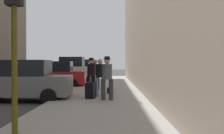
{
  "coord_description": "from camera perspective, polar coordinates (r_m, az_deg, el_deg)",
  "views": [
    {
      "loc": [
        6.59,
        -10.24,
        1.63
      ],
      "look_at": [
        6.49,
        7.52,
        1.39
      ],
      "focal_mm": 40.0,
      "sensor_mm": 36.0,
      "label": 1
    }
  ],
  "objects": [
    {
      "name": "sidewalk",
      "position": [
        10.38,
        -2.96,
        -7.86
      ],
      "size": [
        4.0,
        40.0,
        0.15
      ],
      "primitive_type": "cube",
      "color": "gray",
      "rests_on": "ground_plane"
    },
    {
      "name": "parked_gray_coupe",
      "position": [
        11.56,
        -19.66,
        -3.16
      ],
      "size": [
        4.24,
        2.14,
        1.79
      ],
      "color": "slate",
      "rests_on": "ground_plane"
    },
    {
      "name": "parked_red_hatchback",
      "position": [
        17.37,
        -12.81,
        -1.83
      ],
      "size": [
        4.25,
        2.16,
        1.79
      ],
      "color": "#B2191E",
      "rests_on": "ground_plane"
    },
    {
      "name": "parked_white_van",
      "position": [
        23.21,
        -9.47,
        -0.72
      ],
      "size": [
        4.66,
        2.18,
        2.25
      ],
      "color": "silver",
      "rests_on": "ground_plane"
    },
    {
      "name": "parked_dark_green_sedan",
      "position": [
        29.75,
        -7.3,
        -0.75
      ],
      "size": [
        4.24,
        2.13,
        1.79
      ],
      "color": "#193828",
      "rests_on": "ground_plane"
    },
    {
      "name": "parked_black_suv",
      "position": [
        36.85,
        -5.83,
        -0.17
      ],
      "size": [
        4.65,
        2.15,
        2.25
      ],
      "color": "black",
      "rests_on": "ground_plane"
    },
    {
      "name": "fire_hydrant",
      "position": [
        16.68,
        -7.06,
        -3.14
      ],
      "size": [
        0.42,
        0.22,
        0.7
      ],
      "color": "red",
      "rests_on": "sidewalk"
    },
    {
      "name": "traffic_light",
      "position": [
        5.76,
        -21.42,
        12.0
      ],
      "size": [
        0.32,
        0.32,
        3.6
      ],
      "color": "#514C0F",
      "rests_on": "sidewalk"
    },
    {
      "name": "pedestrian_in_jeans",
      "position": [
        11.45,
        -2.74,
        -1.87
      ],
      "size": [
        0.52,
        0.46,
        1.71
      ],
      "color": "#728CB2",
      "rests_on": "sidewalk"
    },
    {
      "name": "pedestrian_in_red_jacket",
      "position": [
        14.21,
        -3.88,
        -1.36
      ],
      "size": [
        0.52,
        0.46,
        1.71
      ],
      "color": "black",
      "rests_on": "sidewalk"
    },
    {
      "name": "pedestrian_with_fedora",
      "position": [
        12.48,
        -4.76,
        -1.51
      ],
      "size": [
        0.52,
        0.45,
        1.78
      ],
      "color": "black",
      "rests_on": "sidewalk"
    },
    {
      "name": "pedestrian_with_beanie",
      "position": [
        10.12,
        -1.12,
        -2.03
      ],
      "size": [
        0.52,
        0.44,
        1.78
      ],
      "color": "#333338",
      "rests_on": "sidewalk"
    },
    {
      "name": "rolling_suitcase",
      "position": [
        10.78,
        -4.88,
        -5.31
      ],
      "size": [
        0.46,
        0.62,
        1.04
      ],
      "color": "black",
      "rests_on": "sidewalk"
    },
    {
      "name": "duffel_bag",
      "position": [
        12.58,
        -0.4,
        -5.35
      ],
      "size": [
        0.32,
        0.44,
        0.28
      ],
      "color": "black",
      "rests_on": "sidewalk"
    }
  ]
}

